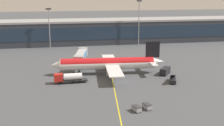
% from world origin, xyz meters
% --- Properties ---
extents(ground_plane, '(700.00, 700.00, 0.00)m').
position_xyz_m(ground_plane, '(0.00, 0.00, 0.00)').
color(ground_plane, '#47494F').
extents(apron_lead_in_line, '(10.23, 79.42, 0.01)m').
position_xyz_m(apron_lead_in_line, '(-2.34, 2.00, 0.00)').
color(apron_lead_in_line, yellow).
rests_on(apron_lead_in_line, ground_plane).
extents(terminal_building, '(163.10, 19.40, 13.46)m').
position_xyz_m(terminal_building, '(13.57, 76.86, 6.75)').
color(terminal_building, '#2D333D').
rests_on(terminal_building, ground_plane).
extents(main_airliner, '(41.59, 32.88, 11.70)m').
position_xyz_m(main_airliner, '(-2.30, 10.77, 3.90)').
color(main_airliner, white).
rests_on(main_airliner, ground_plane).
extents(jet_bridge, '(6.93, 18.72, 6.60)m').
position_xyz_m(jet_bridge, '(-11.20, 21.68, 4.88)').
color(jet_bridge, '#B2B7BC').
rests_on(jet_bridge, ground_plane).
extents(fuel_tanker, '(10.89, 3.01, 3.25)m').
position_xyz_m(fuel_tanker, '(-17.04, 2.37, 1.75)').
color(fuel_tanker, '#232326').
rests_on(fuel_tanker, ground_plane).
extents(belt_loader, '(3.81, 6.94, 3.49)m').
position_xyz_m(belt_loader, '(17.03, -3.18, 0.99)').
color(belt_loader, black).
rests_on(belt_loader, ground_plane).
extents(lavatory_truck, '(5.37, 6.00, 2.50)m').
position_xyz_m(lavatory_truck, '(17.88, 6.39, 1.42)').
color(lavatory_truck, black).
rests_on(lavatory_truck, ground_plane).
extents(baggage_cart_0, '(2.26, 2.98, 1.48)m').
position_xyz_m(baggage_cart_0, '(-1.19, -24.66, 0.78)').
color(baggage_cart_0, gray).
rests_on(baggage_cart_0, ground_plane).
extents(baggage_cart_1, '(2.26, 2.98, 1.48)m').
position_xyz_m(baggage_cart_1, '(1.87, -23.72, 0.78)').
color(baggage_cart_1, gray).
rests_on(baggage_cart_1, ground_plane).
extents(apron_light_mast_1, '(2.80, 0.50, 20.83)m').
position_xyz_m(apron_light_mast_1, '(-23.98, 64.91, 12.35)').
color(apron_light_mast_1, gray).
rests_on(apron_light_mast_1, ground_plane).
extents(apron_light_mast_2, '(2.80, 0.50, 24.58)m').
position_xyz_m(apron_light_mast_2, '(23.98, 64.91, 14.30)').
color(apron_light_mast_2, gray).
rests_on(apron_light_mast_2, ground_plane).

